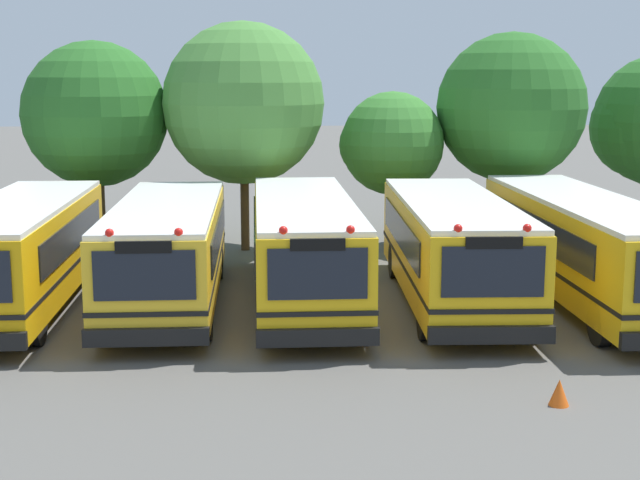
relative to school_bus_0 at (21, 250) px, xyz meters
name	(u,v)px	position (x,y,z in m)	size (l,w,h in m)	color
ground_plane	(309,302)	(7.07, 0.26, -1.45)	(160.00, 160.00, 0.00)	#595651
school_bus_0	(21,250)	(0.00, 0.00, 0.00)	(2.64, 9.68, 2.76)	#EAA80C
school_bus_1	(168,249)	(3.55, 0.13, -0.03)	(2.70, 9.56, 2.71)	yellow
school_bus_2	(304,246)	(6.95, 0.29, 0.00)	(2.71, 10.26, 2.76)	yellow
school_bus_3	(453,246)	(10.67, 0.02, 0.00)	(2.78, 9.70, 2.77)	yellow
school_bus_4	(584,244)	(14.09, 0.25, 0.00)	(2.64, 11.27, 2.75)	yellow
tree_1	(92,114)	(0.36, 7.60, 3.00)	(4.67, 4.67, 6.77)	#4C3823
tree_2	(240,101)	(5.13, 7.44, 3.41)	(5.20, 5.20, 7.38)	#4C3823
tree_3	(388,144)	(9.96, 7.84, 1.98)	(3.47, 3.40, 5.16)	#4C3823
tree_4	(509,108)	(13.98, 7.84, 3.16)	(4.95, 4.95, 7.08)	#4C3823
traffic_cone	(559,392)	(11.17, -7.36, -1.21)	(0.36, 0.36, 0.47)	#EA5914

